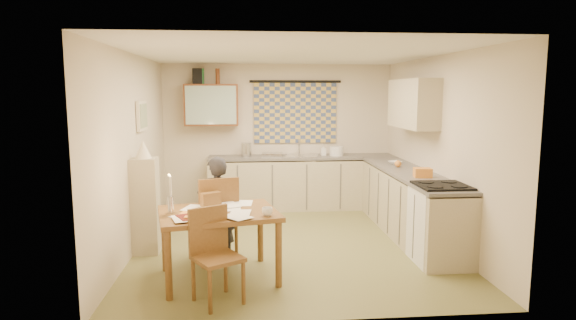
{
  "coord_description": "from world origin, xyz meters",
  "views": [
    {
      "loc": [
        -0.59,
        -6.23,
        2.01
      ],
      "look_at": [
        -0.01,
        0.2,
        1.1
      ],
      "focal_mm": 30.0,
      "sensor_mm": 36.0,
      "label": 1
    }
  ],
  "objects": [
    {
      "name": "counter_back",
      "position": [
        0.44,
        1.95,
        0.45
      ],
      "size": [
        3.3,
        0.62,
        0.92
      ],
      "color": "tan",
      "rests_on": "floor"
    },
    {
      "name": "ceiling",
      "position": [
        0.0,
        0.0,
        2.51
      ],
      "size": [
        4.0,
        4.5,
        0.02
      ],
      "primitive_type": "cube",
      "color": "white",
      "rests_on": "floor"
    },
    {
      "name": "bottle_green",
      "position": [
        -1.3,
        2.08,
        2.28
      ],
      "size": [
        0.09,
        0.09,
        0.26
      ],
      "primitive_type": "cylinder",
      "rotation": [
        0.0,
        0.0,
        -0.25
      ],
      "color": "#195926",
      "rests_on": "wall_cabinet"
    },
    {
      "name": "sink",
      "position": [
        0.39,
        1.95,
        0.88
      ],
      "size": [
        0.66,
        0.59,
        0.1
      ],
      "primitive_type": "cube",
      "rotation": [
        0.0,
        0.0,
        -0.3
      ],
      "color": "silver",
      "rests_on": "counter_back"
    },
    {
      "name": "speaker",
      "position": [
        -1.38,
        2.08,
        2.28
      ],
      "size": [
        0.18,
        0.22,
        0.26
      ],
      "primitive_type": "cube",
      "rotation": [
        0.0,
        0.0,
        0.11
      ],
      "color": "black",
      "rests_on": "wall_cabinet"
    },
    {
      "name": "window_blind",
      "position": [
        0.3,
        2.22,
        1.65
      ],
      "size": [
        1.45,
        0.03,
        1.05
      ],
      "primitive_type": "cube",
      "color": "#3B4D7C",
      "rests_on": "wall_back"
    },
    {
      "name": "upper_cabinet_right",
      "position": [
        1.83,
        0.55,
        1.85
      ],
      "size": [
        0.34,
        1.3,
        0.7
      ],
      "primitive_type": "cube",
      "color": "tan",
      "rests_on": "wall_right"
    },
    {
      "name": "person",
      "position": [
        -0.93,
        -0.6,
        0.63
      ],
      "size": [
        0.51,
        0.37,
        1.27
      ],
      "primitive_type": "imported",
      "rotation": [
        0.0,
        0.0,
        3.21
      ],
      "color": "black",
      "rests_on": "floor"
    },
    {
      "name": "wall_right",
      "position": [
        2.01,
        0.0,
        1.25
      ],
      "size": [
        0.02,
        4.5,
        2.5
      ],
      "primitive_type": "cube",
      "color": "beige",
      "rests_on": "floor"
    },
    {
      "name": "bowl",
      "position": [
        1.7,
        0.88,
        0.94
      ],
      "size": [
        0.33,
        0.33,
        0.05
      ],
      "primitive_type": "imported",
      "rotation": [
        0.0,
        0.0,
        0.42
      ],
      "color": "white",
      "rests_on": "counter_right"
    },
    {
      "name": "fruit_orange",
      "position": [
        1.65,
        0.58,
        0.97
      ],
      "size": [
        0.1,
        0.1,
        0.1
      ],
      "primitive_type": "sphere",
      "color": "orange",
      "rests_on": "counter_right"
    },
    {
      "name": "chair_near",
      "position": [
        -0.87,
        -1.77,
        0.28
      ],
      "size": [
        0.56,
        0.56,
        0.91
      ],
      "rotation": [
        0.0,
        0.0,
        0.54
      ],
      "color": "brown",
      "rests_on": "floor"
    },
    {
      "name": "orange_box",
      "position": [
        -1.14,
        -1.52,
        0.77
      ],
      "size": [
        0.13,
        0.09,
        0.04
      ],
      "primitive_type": "cube",
      "rotation": [
        0.0,
        0.0,
        -0.08
      ],
      "color": "orange",
      "rests_on": "dining_table"
    },
    {
      "name": "lampshade",
      "position": [
        -1.84,
        -0.23,
        1.32
      ],
      "size": [
        0.2,
        0.2,
        0.22
      ],
      "primitive_type": "cone",
      "color": "beige",
      "rests_on": "shelf_stand"
    },
    {
      "name": "floor",
      "position": [
        0.0,
        0.0,
        -0.01
      ],
      "size": [
        4.0,
        4.5,
        0.02
      ],
      "primitive_type": "cube",
      "color": "brown",
      "rests_on": "ground"
    },
    {
      "name": "mug",
      "position": [
        -0.37,
        -1.41,
        0.79
      ],
      "size": [
        0.17,
        0.17,
        0.09
      ],
      "primitive_type": "imported",
      "rotation": [
        0.0,
        0.0,
        0.26
      ],
      "color": "white",
      "rests_on": "dining_table"
    },
    {
      "name": "book",
      "position": [
        -1.27,
        -1.33,
        0.76
      ],
      "size": [
        0.26,
        0.31,
        0.02
      ],
      "primitive_type": "imported",
      "rotation": [
        0.0,
        0.0,
        -0.14
      ],
      "color": "orange",
      "rests_on": "dining_table"
    },
    {
      "name": "kettle",
      "position": [
        -0.57,
        1.95,
        1.04
      ],
      "size": [
        0.2,
        0.2,
        0.24
      ],
      "primitive_type": "cylinder",
      "rotation": [
        0.0,
        0.0,
        -0.14
      ],
      "color": "silver",
      "rests_on": "counter_back"
    },
    {
      "name": "curtain_rod",
      "position": [
        0.3,
        2.2,
        2.2
      ],
      "size": [
        1.6,
        0.04,
        0.04
      ],
      "primitive_type": "cylinder",
      "rotation": [
        0.0,
        1.57,
        0.0
      ],
      "color": "black",
      "rests_on": "wall_back"
    },
    {
      "name": "soap_bottle",
      "position": [
        0.77,
        2.0,
        1.01
      ],
      "size": [
        0.1,
        0.1,
        0.19
      ],
      "primitive_type": "imported",
      "rotation": [
        0.0,
        0.0,
        0.1
      ],
      "color": "white",
      "rests_on": "counter_back"
    },
    {
      "name": "wall_cabinet",
      "position": [
        -1.15,
        2.08,
        1.8
      ],
      "size": [
        0.9,
        0.34,
        0.7
      ],
      "primitive_type": "cube",
      "color": "#5A2B13",
      "rests_on": "wall_back"
    },
    {
      "name": "print_canvas",
      "position": [
        -1.95,
        0.4,
        1.7
      ],
      "size": [
        0.01,
        0.42,
        0.32
      ],
      "primitive_type": "cube",
      "color": "#BABCA7",
      "rests_on": "wall_left"
    },
    {
      "name": "wall_cabinet_glass",
      "position": [
        -1.15,
        1.91,
        1.8
      ],
      "size": [
        0.84,
        0.02,
        0.64
      ],
      "primitive_type": "cube",
      "color": "#99B2A5",
      "rests_on": "wall_back"
    },
    {
      "name": "wall_back",
      "position": [
        0.0,
        2.26,
        1.25
      ],
      "size": [
        4.0,
        0.02,
        2.5
      ],
      "primitive_type": "cube",
      "color": "beige",
      "rests_on": "floor"
    },
    {
      "name": "eyeglasses",
      "position": [
        -0.7,
        -1.43,
        0.76
      ],
      "size": [
        0.13,
        0.05,
        0.02
      ],
      "primitive_type": "cube",
      "rotation": [
        0.0,
        0.0,
        0.04
      ],
      "color": "black",
      "rests_on": "dining_table"
    },
    {
      "name": "candle",
      "position": [
        -1.37,
        -1.21,
        1.04
      ],
      "size": [
        0.03,
        0.03,
        0.22
      ],
      "primitive_type": "cylinder",
      "rotation": [
        0.0,
        0.0,
        0.2
      ],
      "color": "white",
      "rests_on": "dining_table"
    },
    {
      "name": "orange_bag",
      "position": [
        1.7,
        -0.28,
        0.98
      ],
      "size": [
        0.24,
        0.19,
        0.12
      ],
      "primitive_type": "cube",
      "rotation": [
        0.0,
        0.0,
        -0.13
      ],
      "color": "orange",
      "rests_on": "counter_right"
    },
    {
      "name": "dining_table",
      "position": [
        -0.88,
        -1.17,
        0.38
      ],
      "size": [
        1.39,
        1.16,
        0.75
      ],
      "rotation": [
        0.0,
        0.0,
        0.2
      ],
      "color": "brown",
      "rests_on": "floor"
    },
    {
      "name": "wall_front",
      "position": [
        0.0,
        -2.26,
        1.25
      ],
      "size": [
        4.0,
        0.02,
        2.5
      ],
      "primitive_type": "cube",
      "color": "beige",
      "rests_on": "floor"
    },
    {
      "name": "magazine",
      "position": [
        -1.26,
        -1.5,
        0.76
      ],
      "size": [
        0.4,
        0.42,
        0.03
      ],
      "primitive_type": "imported",
      "rotation": [
        0.0,
        0.0,
        0.43
      ],
      "color": "maroon",
      "rests_on": "dining_table"
    },
    {
      "name": "mixing_bowl",
      "position": [
        0.99,
        1.95,
        1.0
      ],
      "size": [
        0.26,
        0.26,
        0.16
      ],
      "primitive_type": "cylinder",
      "rotation": [
        0.0,
        0.0,
        -0.11
      ],
      "color": "white",
      "rests_on": "counter_back"
    },
    {
      "name": "shelf_stand",
      "position": [
        -1.84,
        -0.23,
        0.6
      ],
      "size": [
        0.32,
        0.3,
        1.21
      ],
      "primitive_type": "cube",
      "color": "tan",
      "rests_on": "floor"
    },
    {
      "name": "papers",
      "position": [
        -0.92,
        -1.21,
        0.76
      ],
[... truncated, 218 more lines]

